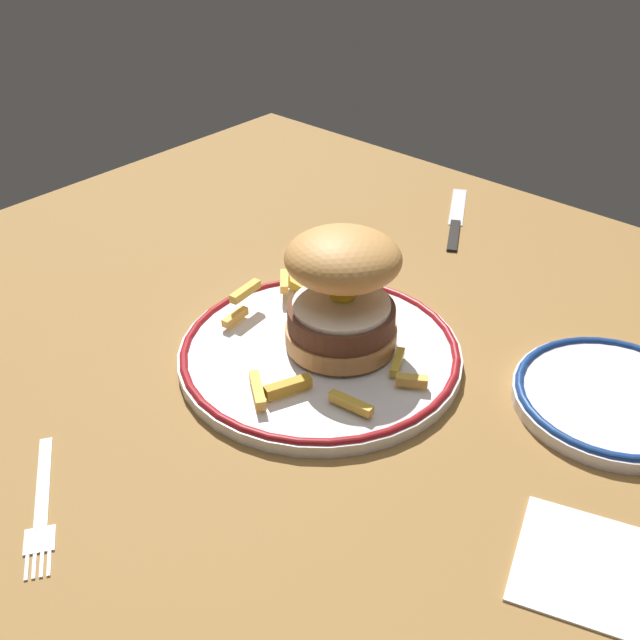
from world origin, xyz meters
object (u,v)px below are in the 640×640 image
dinner_plate (320,353)px  side_plate (613,398)px  knife (456,222)px  napkin (594,568)px  fork (42,505)px  burger (342,288)px

dinner_plate → side_plate: same height
side_plate → dinner_plate: bearing=-153.0°
knife → napkin: knife is taller
fork → napkin: same height
fork → napkin: size_ratio=1.19×
fork → dinner_plate: bearing=82.9°
dinner_plate → knife: 33.39cm
burger → fork: bearing=-97.7°
fork → burger: bearing=82.3°
knife → napkin: bearing=-46.5°
fork → napkin: (33.89, 22.29, 0.02)cm
knife → fork: bearing=-87.5°
dinner_plate → side_plate: size_ratio=1.54×
side_plate → fork: (-27.21, -40.01, -0.65)cm
burger → napkin: size_ratio=1.44×
side_plate → napkin: bearing=-69.4°
side_plate → knife: side_plate is taller
dinner_plate → side_plate: 26.64cm
burger → knife: (-6.73, 30.38, -6.98)cm
napkin → side_plate: bearing=110.6°
dinner_plate → fork: (-3.49, -27.91, -0.66)cm
fork → knife: bearing=92.5°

